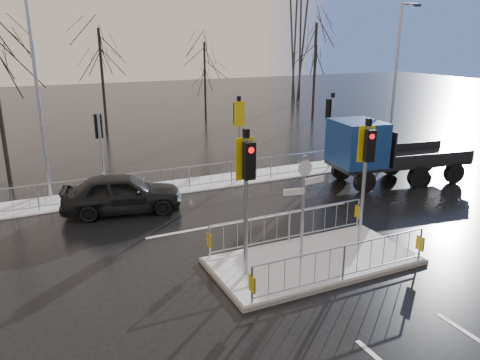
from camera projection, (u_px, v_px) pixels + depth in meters
name	position (u px, v px, depth m)	size (l,w,h in m)	color
ground	(313.00, 263.00, 13.68)	(120.00, 120.00, 0.00)	black
snow_verge	(206.00, 183.00, 21.11)	(30.00, 2.00, 0.04)	white
lane_markings	(320.00, 267.00, 13.39)	(8.00, 11.38, 0.01)	silver
traffic_island	(313.00, 251.00, 13.57)	(6.00, 3.04, 4.15)	slate
far_kerb_fixtures	(216.00, 163.00, 20.49)	(18.00, 0.65, 3.83)	#9BA0A9
car_far_lane	(122.00, 193.00, 17.45)	(1.77, 4.40, 1.50)	black
flatbed_truck	(374.00, 150.00, 20.59)	(6.52, 3.16, 2.90)	black
tree_far_a	(101.00, 61.00, 30.47)	(3.75, 3.75, 7.08)	black
tree_far_b	(205.00, 66.00, 35.65)	(3.25, 3.25, 6.14)	black
tree_far_c	(315.00, 53.00, 36.05)	(4.00, 4.00, 7.55)	black
street_lamp_right	(396.00, 76.00, 24.06)	(1.25, 0.18, 8.00)	#9BA0A9
street_lamp_left	(39.00, 87.00, 17.95)	(1.25, 0.18, 8.20)	#9BA0A9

